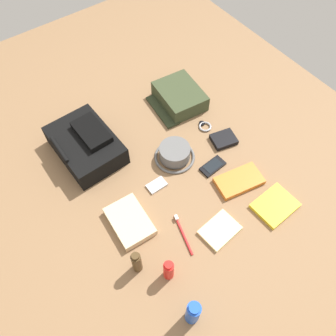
% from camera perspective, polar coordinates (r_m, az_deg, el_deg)
% --- Properties ---
extents(ground_plane, '(2.64, 2.02, 0.02)m').
position_cam_1_polar(ground_plane, '(1.53, -0.00, -1.06)').
color(ground_plane, olive).
rests_on(ground_plane, ground).
extents(backpack, '(0.35, 0.25, 0.13)m').
position_cam_1_polar(backpack, '(1.59, -13.45, 3.83)').
color(backpack, black).
rests_on(backpack, ground_plane).
extents(toiletry_pouch, '(0.26, 0.26, 0.08)m').
position_cam_1_polar(toiletry_pouch, '(1.76, 1.83, 11.74)').
color(toiletry_pouch, '#384228').
rests_on(toiletry_pouch, ground_plane).
extents(bucket_hat, '(0.19, 0.19, 0.07)m').
position_cam_1_polar(bucket_hat, '(1.54, 1.12, 2.41)').
color(bucket_hat, slate).
rests_on(bucket_hat, ground_plane).
extents(deodorant_spray, '(0.05, 0.05, 0.16)m').
position_cam_1_polar(deodorant_spray, '(1.23, 4.17, -22.87)').
color(deodorant_spray, blue).
rests_on(deodorant_spray, ground_plane).
extents(sunscreen_spray, '(0.04, 0.04, 0.12)m').
position_cam_1_polar(sunscreen_spray, '(1.28, 0.10, -16.60)').
color(sunscreen_spray, red).
rests_on(sunscreen_spray, ground_plane).
extents(cologne_bottle, '(0.04, 0.04, 0.14)m').
position_cam_1_polar(cologne_bottle, '(1.29, -5.23, -15.30)').
color(cologne_bottle, '#473319').
rests_on(cologne_bottle, ground_plane).
extents(paperback_novel, '(0.14, 0.18, 0.02)m').
position_cam_1_polar(paperback_novel, '(1.50, 17.35, -6.00)').
color(paperback_novel, yellow).
rests_on(paperback_novel, ground_plane).
extents(travel_guidebook, '(0.15, 0.22, 0.02)m').
position_cam_1_polar(travel_guidebook, '(1.52, 11.72, -2.11)').
color(travel_guidebook, orange).
rests_on(travel_guidebook, ground_plane).
extents(cell_phone, '(0.07, 0.12, 0.01)m').
position_cam_1_polar(cell_phone, '(1.55, 7.44, 0.28)').
color(cell_phone, black).
rests_on(cell_phone, ground_plane).
extents(media_player, '(0.05, 0.08, 0.01)m').
position_cam_1_polar(media_player, '(1.48, -1.88, -2.86)').
color(media_player, '#B7B7BC').
rests_on(media_player, ground_plane).
extents(wristwatch, '(0.07, 0.06, 0.01)m').
position_cam_1_polar(wristwatch, '(1.68, 6.12, 6.93)').
color(wristwatch, '#99999E').
rests_on(wristwatch, ground_plane).
extents(toothbrush, '(0.17, 0.05, 0.02)m').
position_cam_1_polar(toothbrush, '(1.39, 2.40, -10.60)').
color(toothbrush, red).
rests_on(toothbrush, ground_plane).
extents(wallet, '(0.11, 0.13, 0.02)m').
position_cam_1_polar(wallet, '(1.64, 9.24, 4.71)').
color(wallet, black).
rests_on(wallet, ground_plane).
extents(notepad, '(0.12, 0.16, 0.02)m').
position_cam_1_polar(notepad, '(1.40, 8.59, -10.18)').
color(notepad, beige).
rests_on(notepad, ground_plane).
extents(folded_towel, '(0.21, 0.15, 0.04)m').
position_cam_1_polar(folded_towel, '(1.40, -6.39, -8.81)').
color(folded_towel, beige).
rests_on(folded_towel, ground_plane).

